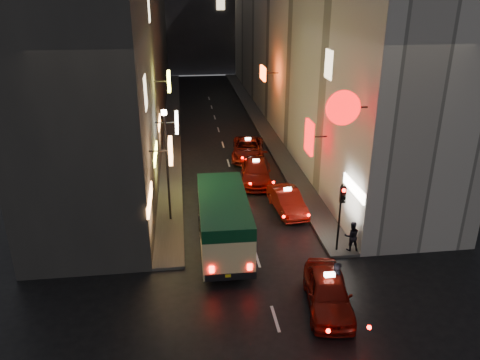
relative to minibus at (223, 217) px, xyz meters
name	(u,v)px	position (x,y,z in m)	size (l,w,h in m)	color
building_left	(125,26)	(-6.48, 24.41, 7.20)	(7.45, 52.06, 18.00)	#34322F
building_right	(299,25)	(9.52, 24.41, 7.20)	(7.92, 52.00, 18.00)	beige
sidewalk_left	(172,122)	(-2.73, 24.42, -1.73)	(1.50, 52.00, 0.15)	#454240
sidewalk_right	(258,119)	(5.77, 24.42, -1.73)	(1.50, 52.00, 0.15)	#454240
minibus	(223,217)	(0.00, 0.00, 0.00)	(2.42, 6.66, 2.85)	#F5E199
taxi_near	(328,289)	(3.78, -5.10, -0.95)	(2.96, 5.64, 1.88)	maroon
taxi_second	(287,199)	(4.08, 3.84, -1.02)	(2.47, 5.05, 1.72)	maroon
taxi_third	(256,170)	(3.00, 8.64, -0.97)	(2.87, 5.46, 1.82)	maroon
taxi_far	(248,147)	(3.14, 13.45, -0.97)	(2.93, 5.52, 1.84)	maroon
pedestrian_crossing	(337,279)	(4.28, -4.66, -0.79)	(0.67, 0.43, 2.03)	black
pedestrian_sidewalk	(352,234)	(6.20, -1.08, -0.79)	(0.65, 0.41, 1.73)	black
traffic_light	(342,204)	(5.52, -1.11, 0.88)	(0.26, 0.43, 3.50)	black
lamp_post	(167,159)	(-2.68, 3.42, 1.92)	(0.28, 0.28, 6.22)	black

